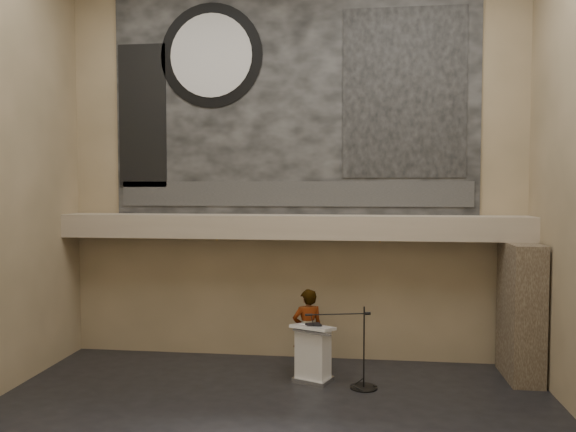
# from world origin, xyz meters

# --- Properties ---
(wall_back) EXTENTS (10.00, 0.02, 8.50)m
(wall_back) POSITION_xyz_m (0.00, 4.00, 4.25)
(wall_back) COLOR #7A6A4D
(wall_back) RESTS_ON floor
(wall_front) EXTENTS (10.00, 0.02, 8.50)m
(wall_front) POSITION_xyz_m (0.00, -4.00, 4.25)
(wall_front) COLOR #7A6A4D
(wall_front) RESTS_ON floor
(soffit) EXTENTS (10.00, 0.80, 0.50)m
(soffit) POSITION_xyz_m (0.00, 3.60, 2.95)
(soffit) COLOR gray
(soffit) RESTS_ON wall_back
(sprinkler_left) EXTENTS (0.04, 0.04, 0.06)m
(sprinkler_left) POSITION_xyz_m (-1.60, 3.55, 2.67)
(sprinkler_left) COLOR #B2893D
(sprinkler_left) RESTS_ON soffit
(sprinkler_right) EXTENTS (0.04, 0.04, 0.06)m
(sprinkler_right) POSITION_xyz_m (1.90, 3.55, 2.67)
(sprinkler_right) COLOR #B2893D
(sprinkler_right) RESTS_ON soffit
(banner) EXTENTS (8.00, 0.05, 5.00)m
(banner) POSITION_xyz_m (0.00, 3.97, 5.70)
(banner) COLOR black
(banner) RESTS_ON wall_back
(banner_text_strip) EXTENTS (7.76, 0.02, 0.55)m
(banner_text_strip) POSITION_xyz_m (0.00, 3.93, 3.65)
(banner_text_strip) COLOR #2D2D2D
(banner_text_strip) RESTS_ON banner
(banner_clock_rim) EXTENTS (2.30, 0.02, 2.30)m
(banner_clock_rim) POSITION_xyz_m (-1.80, 3.93, 6.70)
(banner_clock_rim) COLOR black
(banner_clock_rim) RESTS_ON banner
(banner_clock_face) EXTENTS (1.84, 0.02, 1.84)m
(banner_clock_face) POSITION_xyz_m (-1.80, 3.91, 6.70)
(banner_clock_face) COLOR silver
(banner_clock_face) RESTS_ON banner
(banner_building_print) EXTENTS (2.60, 0.02, 3.60)m
(banner_building_print) POSITION_xyz_m (2.40, 3.93, 5.80)
(banner_building_print) COLOR black
(banner_building_print) RESTS_ON banner
(banner_brick_print) EXTENTS (1.10, 0.02, 3.20)m
(banner_brick_print) POSITION_xyz_m (-3.40, 3.93, 5.40)
(banner_brick_print) COLOR black
(banner_brick_print) RESTS_ON banner
(stone_pier) EXTENTS (0.60, 1.40, 2.70)m
(stone_pier) POSITION_xyz_m (4.65, 3.15, 1.35)
(stone_pier) COLOR #433629
(stone_pier) RESTS_ON floor
(lectern) EXTENTS (0.92, 0.80, 1.14)m
(lectern) POSITION_xyz_m (0.58, 2.47, 0.55)
(lectern) COLOR silver
(lectern) RESTS_ON floor
(binder) EXTENTS (0.35, 0.32, 0.04)m
(binder) POSITION_xyz_m (0.59, 2.47, 1.12)
(binder) COLOR black
(binder) RESTS_ON lectern
(papers) EXTENTS (0.28, 0.35, 0.00)m
(papers) POSITION_xyz_m (0.44, 2.40, 1.10)
(papers) COLOR white
(papers) RESTS_ON lectern
(speaker_person) EXTENTS (0.74, 0.61, 1.73)m
(speaker_person) POSITION_xyz_m (0.44, 2.94, 0.87)
(speaker_person) COLOR silver
(speaker_person) RESTS_ON floor
(mic_stand) EXTENTS (1.35, 0.52, 1.56)m
(mic_stand) POSITION_xyz_m (1.53, 2.20, 0.22)
(mic_stand) COLOR black
(mic_stand) RESTS_ON floor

